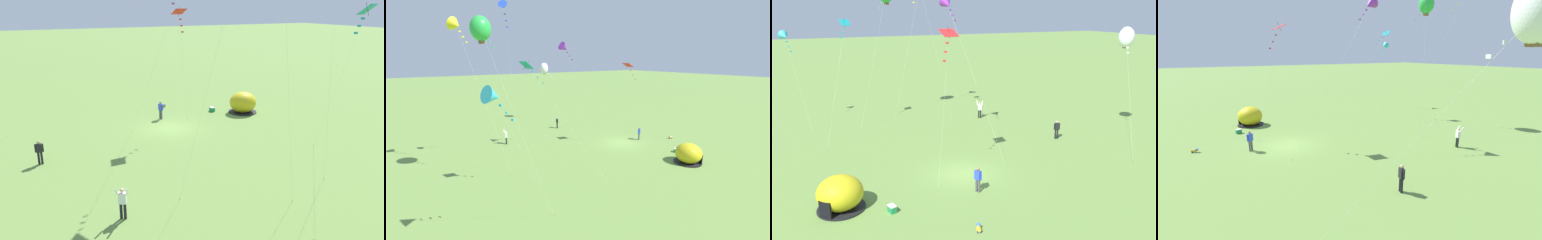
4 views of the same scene
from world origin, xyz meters
The scene contains 12 objects.
ground_plane centered at (0.00, 0.00, 0.00)m, with size 300.00×300.00×0.00m, color olive.
popup_tent centered at (-8.68, -1.48, 1.00)m, with size 2.81×2.81×2.10m.
cooler_box centered at (-6.04, -3.12, 0.22)m, with size 0.48×0.60×0.44m.
toddler_crawling centered at (-2.34, -6.97, 0.18)m, with size 0.37×0.55×0.32m.
person_arms_raised centered at (7.79, 12.55, 1.00)m, with size 0.72×0.63×1.89m.
person_with_toddler centered at (10.96, 3.37, 0.96)m, with size 0.57×0.33×1.72m.
person_strolling centered at (-0.34, -2.95, 0.96)m, with size 0.39×0.53×1.72m.
kite_cyan centered at (-10.60, 18.73, 8.93)m, with size 2.02×4.64×9.50m.
kite_white centered at (17.18, 2.30, 9.02)m, with size 4.94×6.55×9.96m.
kite_red centered at (-1.00, 0.17, 9.67)m, with size 2.28×2.50×10.35m.
kite_teal centered at (-5.47, 14.52, 9.92)m, with size 3.68×6.42×10.61m.
kite_purple centered at (1.89, 7.24, 11.84)m, with size 2.01×8.59×12.50m.
Camera 3 is at (-10.45, -22.52, 11.32)m, focal length 35.00 mm.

